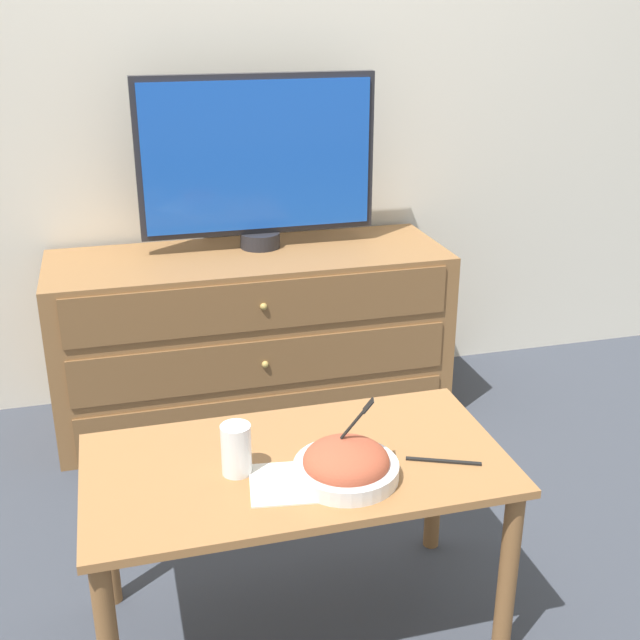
# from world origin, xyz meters

# --- Properties ---
(ground_plane) EXTENTS (12.00, 12.00, 0.00)m
(ground_plane) POSITION_xyz_m (0.00, 0.00, 0.00)
(ground_plane) COLOR #383D47
(wall_back) EXTENTS (12.00, 0.05, 2.60)m
(wall_back) POSITION_xyz_m (0.00, 0.03, 1.30)
(wall_back) COLOR silver
(wall_back) RESTS_ON ground_plane
(dresser) EXTENTS (1.40, 0.51, 0.63)m
(dresser) POSITION_xyz_m (-0.15, -0.28, 0.31)
(dresser) COLOR olive
(dresser) RESTS_ON ground_plane
(tv) EXTENTS (0.84, 0.14, 0.61)m
(tv) POSITION_xyz_m (-0.09, -0.19, 0.95)
(tv) COLOR #232328
(tv) RESTS_ON dresser
(coffee_table) EXTENTS (0.97, 0.51, 0.48)m
(coffee_table) POSITION_xyz_m (-0.25, -1.41, 0.41)
(coffee_table) COLOR #9E6B3D
(coffee_table) RESTS_ON ground_plane
(takeout_bowl) EXTENTS (0.23, 0.23, 0.18)m
(takeout_bowl) POSITION_xyz_m (-0.16, -1.50, 0.51)
(takeout_bowl) COLOR silver
(takeout_bowl) RESTS_ON coffee_table
(drink_cup) EXTENTS (0.07, 0.07, 0.12)m
(drink_cup) POSITION_xyz_m (-0.39, -1.42, 0.53)
(drink_cup) COLOR #9E6638
(drink_cup) RESTS_ON coffee_table
(napkin) EXTENTS (0.19, 0.19, 0.00)m
(napkin) POSITION_xyz_m (-0.29, -1.49, 0.48)
(napkin) COLOR silver
(napkin) RESTS_ON coffee_table
(knife) EXTENTS (0.16, 0.08, 0.01)m
(knife) POSITION_xyz_m (0.08, -1.50, 0.48)
(knife) COLOR black
(knife) RESTS_ON coffee_table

